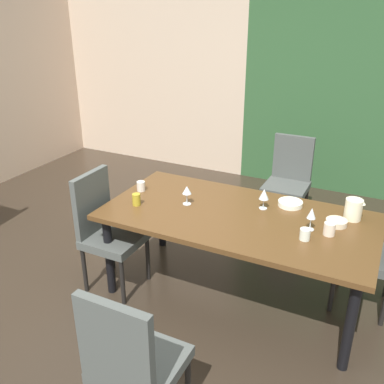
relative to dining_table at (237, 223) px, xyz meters
The scene contains 17 objects.
ground_plane 1.07m from the dining_table, 144.36° to the right, with size 6.28×6.30×0.02m, color #31271E.
back_panel_interior 3.60m from the dining_table, 131.92° to the left, with size 2.91×0.10×2.82m, color beige.
dining_table is the anchor object (origin of this frame).
chair_right_far 1.08m from the dining_table, 17.75° to the left, with size 0.44×0.44×0.91m.
chair_head_near 1.45m from the dining_table, 91.30° to the right, with size 0.44×0.44×0.99m.
chair_left_near 1.09m from the dining_table, 162.39° to the right, with size 0.44×0.44×1.00m.
chair_head_far 1.45m from the dining_table, 88.46° to the left, with size 0.44×0.45×0.97m.
wine_glass_east 0.48m from the dining_table, behind, with size 0.07×0.07×0.16m.
wine_glass_right 0.58m from the dining_table, ahead, with size 0.06×0.06×0.17m.
wine_glass_front 0.31m from the dining_table, 54.14° to the left, with size 0.08×0.08×0.17m.
serving_bowl_rear 0.47m from the dining_table, 46.52° to the left, with size 0.19×0.19×0.04m, color white.
serving_bowl_near_shelf 0.73m from the dining_table, 13.21° to the left, with size 0.15×0.15×0.04m, color beige.
cup_near_window 0.69m from the dining_table, ahead, with size 0.08×0.08×0.09m, color beige.
cup_south 0.93m from the dining_table, behind, with size 0.07×0.07×0.08m, color silver.
cup_north 0.58m from the dining_table, 15.24° to the right, with size 0.07×0.07×0.08m, color silver.
cup_corner 0.83m from the dining_table, 166.08° to the right, with size 0.07×0.07×0.10m, color #AF9826.
pitcher_west 0.87m from the dining_table, 21.61° to the left, with size 0.14×0.13×0.16m.
Camera 1 is at (1.65, -2.31, 2.24)m, focal length 40.00 mm.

